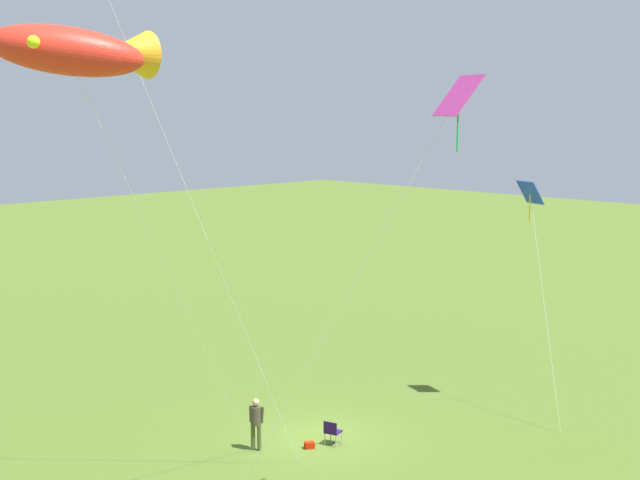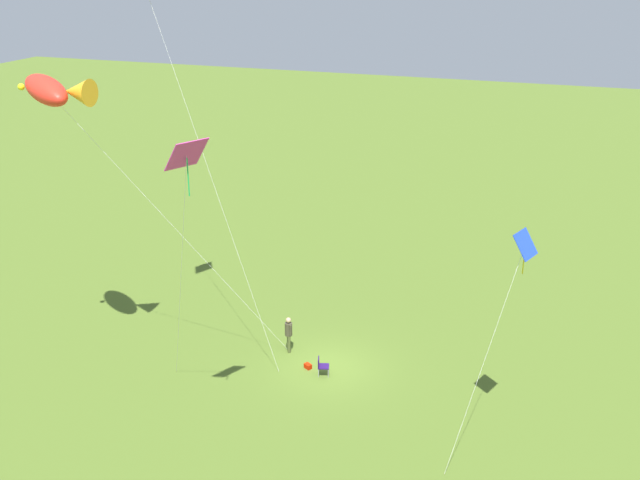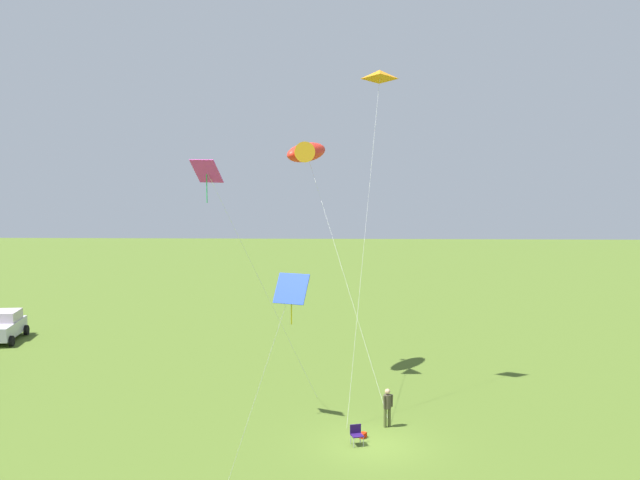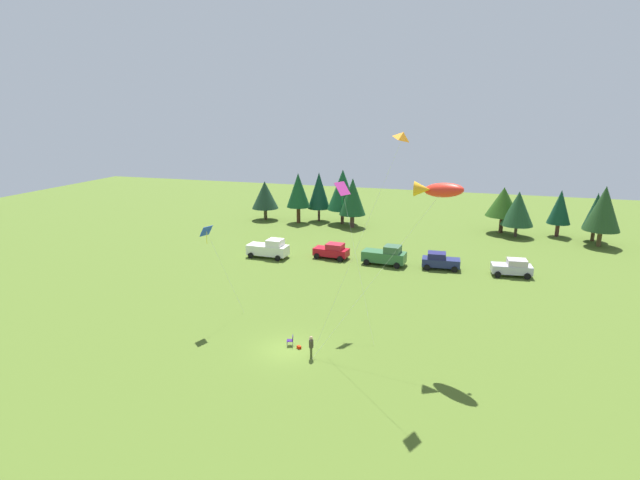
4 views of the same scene
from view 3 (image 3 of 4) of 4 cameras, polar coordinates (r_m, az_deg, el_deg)
name	(u,v)px [view 3 (image 3 of 4)]	position (r m, az deg, el deg)	size (l,w,h in m)	color
ground_plane	(373,445)	(32.38, 4.08, -15.34)	(160.00, 160.00, 0.00)	#4B6422
person_kite_flyer	(387,405)	(34.11, 5.16, -12.38)	(0.46, 0.50, 1.74)	#495328
folding_chair	(356,433)	(32.27, 2.79, -14.48)	(0.60, 0.60, 0.82)	#230F4A
backpack_on_grass	(363,435)	(33.11, 3.30, -14.63)	(0.32, 0.22, 0.22)	red
car_silver_compact	(4,326)	(53.47, -22.95, -6.07)	(4.36, 2.57, 1.89)	#B6B2C1
kite_large_fish	(306,152)	(40.40, -1.06, 6.70)	(10.11, 5.50, 12.92)	red
kite_diamond_rainbow	(209,177)	(32.99, -8.46, 4.80)	(4.54, 5.43, 11.85)	#CF3498
kite_diamond_blue	(290,295)	(22.54, -2.32, -4.17)	(2.24, 3.23, 8.44)	blue
kite_delta_orange	(379,76)	(38.56, 4.55, 12.39)	(6.78, 2.35, 16.44)	orange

